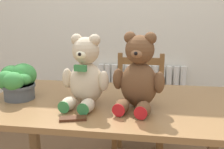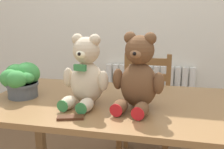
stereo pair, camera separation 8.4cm
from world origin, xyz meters
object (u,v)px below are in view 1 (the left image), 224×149
teddy_bear_right (138,76)px  potted_plant (17,81)px  wooden_chair_behind (139,108)px  teddy_bear_left (85,75)px  chocolate_bar (73,119)px

teddy_bear_right → potted_plant: (-0.68, 0.04, -0.06)m
wooden_chair_behind → potted_plant: (-0.67, -0.73, 0.40)m
teddy_bear_left → potted_plant: 0.41m
wooden_chair_behind → teddy_bear_left: bearing=71.4°
teddy_bear_left → teddy_bear_right: bearing=-171.5°
teddy_bear_right → potted_plant: size_ratio=1.73×
potted_plant → wooden_chair_behind: bearing=47.6°
teddy_bear_right → potted_plant: bearing=7.9°
teddy_bear_right → teddy_bear_left: bearing=11.0°
wooden_chair_behind → chocolate_bar: 1.06m
potted_plant → chocolate_bar: (0.40, -0.25, -0.10)m
wooden_chair_behind → teddy_bear_left: size_ratio=2.41×
chocolate_bar → wooden_chair_behind: bearing=74.7°
teddy_bear_right → chocolate_bar: size_ratio=3.15×
potted_plant → chocolate_bar: 0.48m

